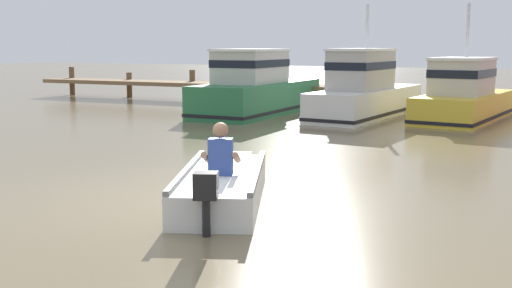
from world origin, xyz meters
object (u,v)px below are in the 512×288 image
Objects in this scene: rowboat_with_person at (223,185)px; moored_boat_green at (256,90)px; moored_boat_yellow at (464,97)px; moored_boat_white at (365,92)px.

rowboat_with_person is 12.04m from moored_boat_green.
rowboat_with_person is at bearing -98.63° from moored_boat_yellow.
moored_boat_yellow is (6.51, 1.12, -0.10)m from moored_boat_green.
moored_boat_green is 0.97× the size of moored_boat_white.
moored_boat_white reaches higher than rowboat_with_person.
moored_boat_yellow is at bearing 8.53° from moored_boat_white.
moored_boat_yellow is (1.85, 12.20, 0.46)m from rowboat_with_person.
moored_boat_white is (3.54, 0.67, -0.01)m from moored_boat_green.
moored_boat_green is 3.60m from moored_boat_white.
moored_boat_white is at bearing 95.46° from rowboat_with_person.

